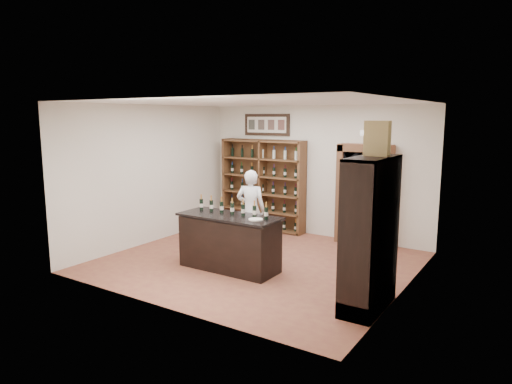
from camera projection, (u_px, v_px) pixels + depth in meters
floor at (257, 262)px, 8.72m from camera, size 5.50×5.50×0.00m
ceiling at (257, 102)px, 8.23m from camera, size 5.50×5.50×0.00m
wall_back at (315, 171)px, 10.54m from camera, size 5.50×0.04×3.00m
wall_left at (151, 174)px, 9.94m from camera, size 0.04×5.00×3.00m
wall_right at (407, 199)px, 7.00m from camera, size 0.04×5.00×3.00m
wine_shelf at (264, 185)px, 11.16m from camera, size 2.20×0.38×2.20m
framed_picture at (267, 125)px, 11.04m from camera, size 1.25×0.04×0.52m
arched_doorway at (364, 192)px, 9.79m from camera, size 1.17×0.35×2.17m
emergency_light at (368, 133)px, 9.66m from camera, size 0.30×0.10×0.10m
tasting_counter at (229, 243)px, 8.24m from camera, size 1.88×0.78×1.00m
counter_bottle_0 at (201, 204)px, 8.61m from camera, size 0.07×0.07×0.30m
counter_bottle_1 at (211, 206)px, 8.48m from camera, size 0.07×0.07×0.30m
counter_bottle_2 at (222, 207)px, 8.35m from camera, size 0.07×0.07×0.30m
counter_bottle_3 at (232, 208)px, 8.22m from camera, size 0.07×0.07×0.30m
counter_bottle_4 at (243, 210)px, 8.09m from camera, size 0.07×0.07×0.30m
counter_bottle_5 at (254, 211)px, 7.97m from camera, size 0.07×0.07×0.30m
counter_bottle_6 at (266, 213)px, 7.84m from camera, size 0.07×0.07×0.30m
side_cabinet at (371, 258)px, 6.49m from camera, size 0.48×1.20×2.20m
shopkeeper at (251, 210)px, 9.50m from camera, size 0.71×0.59×1.66m
plate at (256, 219)px, 7.78m from camera, size 0.25×0.25×0.02m
wine_crate at (377, 138)px, 6.31m from camera, size 0.35×0.16×0.49m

